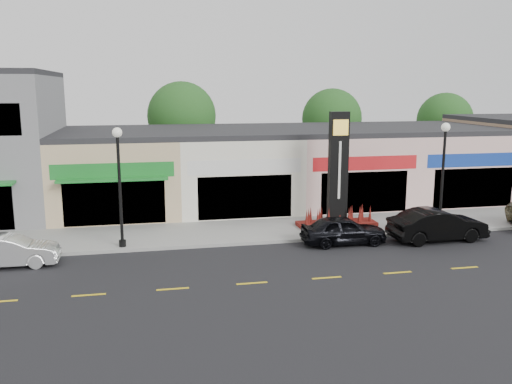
% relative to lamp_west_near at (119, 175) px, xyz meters
% --- Properties ---
extents(ground, '(120.00, 120.00, 0.00)m').
position_rel_lamp_west_near_xyz_m(ground, '(8.00, -2.50, -3.48)').
color(ground, black).
rests_on(ground, ground).
extents(sidewalk, '(52.00, 4.30, 0.15)m').
position_rel_lamp_west_near_xyz_m(sidewalk, '(8.00, 1.85, -3.40)').
color(sidewalk, gray).
rests_on(sidewalk, ground).
extents(curb, '(52.00, 0.20, 0.15)m').
position_rel_lamp_west_near_xyz_m(curb, '(8.00, -0.40, -3.40)').
color(curb, gray).
rests_on(curb, ground).
extents(shop_beige, '(7.00, 10.85, 4.80)m').
position_rel_lamp_west_near_xyz_m(shop_beige, '(-0.50, 8.96, -1.08)').
color(shop_beige, tan).
rests_on(shop_beige, ground).
extents(shop_cream, '(7.00, 10.01, 4.80)m').
position_rel_lamp_west_near_xyz_m(shop_cream, '(6.50, 8.97, -1.08)').
color(shop_cream, white).
rests_on(shop_cream, ground).
extents(shop_pink_w, '(7.00, 10.01, 4.80)m').
position_rel_lamp_west_near_xyz_m(shop_pink_w, '(13.50, 8.97, -1.08)').
color(shop_pink_w, beige).
rests_on(shop_pink_w, ground).
extents(shop_pink_e, '(7.00, 10.01, 4.80)m').
position_rel_lamp_west_near_xyz_m(shop_pink_e, '(20.50, 8.97, -1.08)').
color(shop_pink_e, beige).
rests_on(shop_pink_e, ground).
extents(tree_rear_west, '(5.20, 5.20, 7.83)m').
position_rel_lamp_west_near_xyz_m(tree_rear_west, '(4.00, 17.00, 1.74)').
color(tree_rear_west, '#382619').
rests_on(tree_rear_west, ground).
extents(tree_rear_mid, '(4.80, 4.80, 7.29)m').
position_rel_lamp_west_near_xyz_m(tree_rear_mid, '(16.00, 17.00, 1.41)').
color(tree_rear_mid, '#382619').
rests_on(tree_rear_mid, ground).
extents(tree_rear_east, '(4.60, 4.60, 6.94)m').
position_rel_lamp_west_near_xyz_m(tree_rear_east, '(26.00, 17.00, 1.15)').
color(tree_rear_east, '#382619').
rests_on(tree_rear_east, ground).
extents(lamp_west_near, '(0.44, 0.44, 5.47)m').
position_rel_lamp_west_near_xyz_m(lamp_west_near, '(0.00, 0.00, 0.00)').
color(lamp_west_near, black).
rests_on(lamp_west_near, sidewalk).
extents(lamp_east_near, '(0.44, 0.44, 5.47)m').
position_rel_lamp_west_near_xyz_m(lamp_east_near, '(16.00, 0.00, 0.00)').
color(lamp_east_near, black).
rests_on(lamp_east_near, sidewalk).
extents(pylon_sign, '(4.20, 1.30, 6.00)m').
position_rel_lamp_west_near_xyz_m(pylon_sign, '(11.00, 1.70, -1.20)').
color(pylon_sign, '#5B130F').
rests_on(pylon_sign, sidewalk).
extents(car_white_van, '(1.40, 4.02, 1.32)m').
position_rel_lamp_west_near_xyz_m(car_white_van, '(-4.54, -1.48, -2.81)').
color(car_white_van, white).
rests_on(car_white_van, ground).
extents(car_black_sedan, '(1.69, 4.07, 1.38)m').
position_rel_lamp_west_near_xyz_m(car_black_sedan, '(10.29, -1.19, -2.79)').
color(car_black_sedan, black).
rests_on(car_black_sedan, ground).
extents(car_black_conv, '(1.88, 4.83, 1.57)m').
position_rel_lamp_west_near_xyz_m(car_black_conv, '(14.99, -1.55, -2.69)').
color(car_black_conv, black).
rests_on(car_black_conv, ground).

